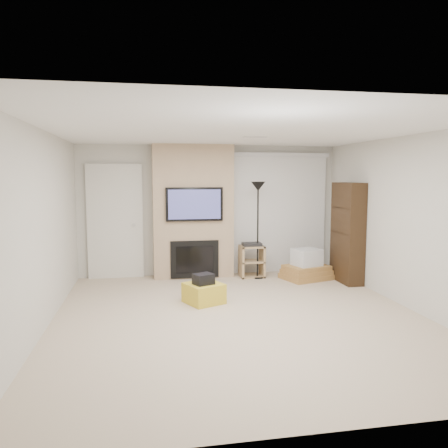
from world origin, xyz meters
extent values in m
cube|color=#C8B196|center=(0.00, 0.00, 0.00)|extent=(5.00, 5.50, 0.00)
cube|color=white|center=(0.00, 0.00, 2.50)|extent=(5.00, 5.50, 0.00)
cube|color=beige|center=(0.00, 2.75, 1.25)|extent=(5.00, 0.00, 2.50)
cube|color=beige|center=(0.00, -2.75, 1.25)|extent=(5.00, 0.00, 2.50)
cube|color=beige|center=(-2.50, 0.00, 1.25)|extent=(0.00, 5.50, 2.50)
cube|color=beige|center=(2.50, 0.00, 1.25)|extent=(0.00, 5.50, 2.50)
cube|color=silver|center=(0.40, 0.80, 2.50)|extent=(0.35, 0.18, 0.01)
cube|color=gold|center=(-0.39, 0.76, 0.15)|extent=(0.66, 0.66, 0.30)
cube|color=black|center=(-0.40, 0.71, 0.38)|extent=(0.35, 0.32, 0.16)
cube|color=tan|center=(-0.35, 2.55, 1.25)|extent=(1.50, 0.40, 2.50)
cube|color=black|center=(-0.35, 2.32, 1.40)|extent=(1.05, 0.06, 0.62)
cube|color=#28284D|center=(-0.35, 2.29, 1.40)|extent=(0.96, 0.00, 0.54)
cube|color=black|center=(-0.35, 2.34, 0.37)|extent=(0.90, 0.04, 0.70)
cube|color=black|center=(-0.35, 2.32, 0.37)|extent=(0.70, 0.02, 0.50)
cube|color=silver|center=(-1.80, 2.71, 1.07)|extent=(1.02, 0.08, 2.14)
cube|color=#BEB8A2|center=(-1.80, 2.72, 1.02)|extent=(0.90, 0.05, 2.05)
cylinder|color=silver|center=(-1.46, 2.67, 1.00)|extent=(0.07, 0.06, 0.07)
cube|color=silver|center=(1.40, 2.69, 2.33)|extent=(1.98, 0.10, 0.08)
cube|color=white|center=(1.40, 2.70, 1.15)|extent=(1.90, 0.03, 2.29)
cylinder|color=black|center=(0.83, 2.23, 0.01)|extent=(0.27, 0.27, 0.03)
cylinder|color=black|center=(0.83, 2.23, 0.86)|extent=(0.03, 0.03, 1.69)
cone|color=black|center=(0.83, 2.23, 1.73)|extent=(0.27, 0.27, 0.17)
cube|color=tan|center=(0.53, 2.31, 0.30)|extent=(0.04, 0.38, 0.60)
cube|color=tan|center=(0.94, 2.31, 0.30)|extent=(0.04, 0.38, 0.60)
cube|color=tan|center=(0.74, 2.31, 0.01)|extent=(0.45, 0.38, 0.03)
cube|color=tan|center=(0.74, 2.31, 0.30)|extent=(0.45, 0.38, 0.03)
cube|color=tan|center=(0.74, 2.31, 0.58)|extent=(0.45, 0.38, 0.03)
cube|color=black|center=(0.74, 2.31, 0.63)|extent=(0.35, 0.25, 0.06)
cube|color=#AE7D40|center=(1.70, 1.96, 0.05)|extent=(1.00, 0.86, 0.09)
cube|color=#AE7D40|center=(1.70, 1.96, 0.13)|extent=(0.95, 0.81, 0.08)
cube|color=#AE7D40|center=(1.70, 1.96, 0.22)|extent=(0.89, 0.76, 0.08)
cube|color=silver|center=(1.70, 1.96, 0.41)|extent=(0.57, 0.53, 0.31)
cube|color=black|center=(2.34, 1.62, 0.90)|extent=(0.30, 0.80, 1.80)
cube|color=black|center=(2.32, 1.62, 0.45)|extent=(0.26, 0.72, 0.02)
cube|color=black|center=(2.32, 1.62, 0.90)|extent=(0.26, 0.72, 0.02)
cube|color=black|center=(2.32, 1.62, 1.35)|extent=(0.26, 0.72, 0.02)
camera|label=1|loc=(-1.24, -5.64, 1.92)|focal=35.00mm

